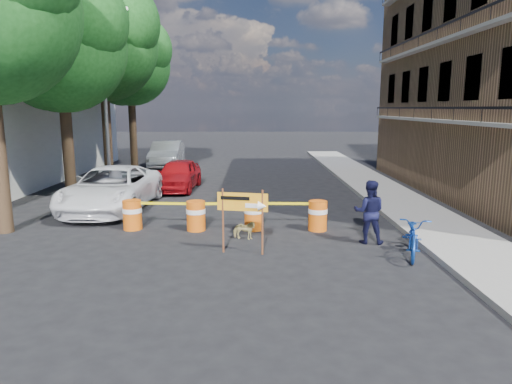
{
  "coord_description": "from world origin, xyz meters",
  "views": [
    {
      "loc": [
        0.58,
        -11.19,
        3.65
      ],
      "look_at": [
        0.65,
        1.52,
        1.3
      ],
      "focal_mm": 32.0,
      "sensor_mm": 36.0,
      "label": 1
    }
  ],
  "objects_px": {
    "detour_sign": "(248,207)",
    "sedan_red": "(178,175)",
    "barrel_far_left": "(132,214)",
    "barrel_mid_right": "(254,215)",
    "bicycle": "(415,216)",
    "dog": "(244,230)",
    "barrel_far_right": "(318,215)",
    "pedestrian": "(369,212)",
    "sedan_silver": "(167,154)",
    "barrel_mid_left": "(196,215)",
    "suv_white": "(112,189)"
  },
  "relations": [
    {
      "from": "dog",
      "to": "sedan_red",
      "type": "height_order",
      "value": "sedan_red"
    },
    {
      "from": "suv_white",
      "to": "barrel_far_right",
      "type": "bearing_deg",
      "value": -20.0
    },
    {
      "from": "barrel_mid_right",
      "to": "detour_sign",
      "type": "xyz_separation_m",
      "value": [
        -0.13,
        -2.32,
        0.74
      ]
    },
    {
      "from": "dog",
      "to": "suv_white",
      "type": "bearing_deg",
      "value": 63.35
    },
    {
      "from": "pedestrian",
      "to": "detour_sign",
      "type": "bearing_deg",
      "value": 29.24
    },
    {
      "from": "detour_sign",
      "to": "suv_white",
      "type": "distance_m",
      "value": 7.18
    },
    {
      "from": "barrel_far_left",
      "to": "bicycle",
      "type": "height_order",
      "value": "bicycle"
    },
    {
      "from": "barrel_mid_left",
      "to": "pedestrian",
      "type": "xyz_separation_m",
      "value": [
        4.88,
        -1.32,
        0.4
      ]
    },
    {
      "from": "barrel_mid_left",
      "to": "sedan_red",
      "type": "relative_size",
      "value": 0.22
    },
    {
      "from": "sedan_red",
      "to": "pedestrian",
      "type": "bearing_deg",
      "value": -48.7
    },
    {
      "from": "barrel_mid_right",
      "to": "sedan_silver",
      "type": "distance_m",
      "value": 15.85
    },
    {
      "from": "barrel_far_left",
      "to": "barrel_far_right",
      "type": "height_order",
      "value": "same"
    },
    {
      "from": "detour_sign",
      "to": "dog",
      "type": "bearing_deg",
      "value": 107.2
    },
    {
      "from": "sedan_red",
      "to": "barrel_far_left",
      "type": "bearing_deg",
      "value": -89.44
    },
    {
      "from": "barrel_far_left",
      "to": "sedan_red",
      "type": "xyz_separation_m",
      "value": [
        0.3,
        6.84,
        0.22
      ]
    },
    {
      "from": "barrel_mid_left",
      "to": "detour_sign",
      "type": "distance_m",
      "value": 2.88
    },
    {
      "from": "dog",
      "to": "suv_white",
      "type": "relative_size",
      "value": 0.12
    },
    {
      "from": "pedestrian",
      "to": "sedan_silver",
      "type": "height_order",
      "value": "pedestrian"
    },
    {
      "from": "barrel_mid_right",
      "to": "dog",
      "type": "height_order",
      "value": "barrel_mid_right"
    },
    {
      "from": "barrel_mid_left",
      "to": "sedan_silver",
      "type": "bearing_deg",
      "value": 103.7
    },
    {
      "from": "barrel_far_left",
      "to": "pedestrian",
      "type": "bearing_deg",
      "value": -11.98
    },
    {
      "from": "barrel_far_left",
      "to": "sedan_red",
      "type": "relative_size",
      "value": 0.22
    },
    {
      "from": "barrel_far_left",
      "to": "barrel_mid_right",
      "type": "relative_size",
      "value": 1.0
    },
    {
      "from": "barrel_far_right",
      "to": "suv_white",
      "type": "relative_size",
      "value": 0.16
    },
    {
      "from": "dog",
      "to": "sedan_red",
      "type": "distance_m",
      "value": 8.55
    },
    {
      "from": "barrel_mid_right",
      "to": "pedestrian",
      "type": "xyz_separation_m",
      "value": [
        3.14,
        -1.38,
        0.4
      ]
    },
    {
      "from": "barrel_far_left",
      "to": "barrel_far_right",
      "type": "relative_size",
      "value": 1.0
    },
    {
      "from": "sedan_silver",
      "to": "suv_white",
      "type": "bearing_deg",
      "value": -91.34
    },
    {
      "from": "bicycle",
      "to": "sedan_red",
      "type": "bearing_deg",
      "value": 145.28
    },
    {
      "from": "pedestrian",
      "to": "bicycle",
      "type": "height_order",
      "value": "bicycle"
    },
    {
      "from": "barrel_mid_right",
      "to": "suv_white",
      "type": "relative_size",
      "value": 0.16
    },
    {
      "from": "barrel_mid_right",
      "to": "bicycle",
      "type": "height_order",
      "value": "bicycle"
    },
    {
      "from": "dog",
      "to": "sedan_red",
      "type": "xyz_separation_m",
      "value": [
        -3.12,
        7.95,
        0.42
      ]
    },
    {
      "from": "sedan_red",
      "to": "dog",
      "type": "bearing_deg",
      "value": -65.5
    },
    {
      "from": "sedan_silver",
      "to": "bicycle",
      "type": "bearing_deg",
      "value": -64.32
    },
    {
      "from": "barrel_mid_right",
      "to": "sedan_red",
      "type": "height_order",
      "value": "sedan_red"
    },
    {
      "from": "detour_sign",
      "to": "sedan_red",
      "type": "xyz_separation_m",
      "value": [
        -3.25,
        9.24,
        -0.52
      ]
    },
    {
      "from": "barrel_mid_left",
      "to": "sedan_red",
      "type": "distance_m",
      "value": 7.16
    },
    {
      "from": "suv_white",
      "to": "sedan_silver",
      "type": "distance_m",
      "value": 12.09
    },
    {
      "from": "bicycle",
      "to": "suv_white",
      "type": "height_order",
      "value": "bicycle"
    },
    {
      "from": "detour_sign",
      "to": "sedan_red",
      "type": "distance_m",
      "value": 9.81
    },
    {
      "from": "barrel_mid_left",
      "to": "barrel_far_right",
      "type": "relative_size",
      "value": 1.0
    },
    {
      "from": "barrel_far_left",
      "to": "detour_sign",
      "type": "distance_m",
      "value": 4.35
    },
    {
      "from": "detour_sign",
      "to": "dog",
      "type": "distance_m",
      "value": 1.6
    },
    {
      "from": "sedan_red",
      "to": "barrel_far_right",
      "type": "bearing_deg",
      "value": -49.58
    },
    {
      "from": "barrel_far_left",
      "to": "dog",
      "type": "height_order",
      "value": "barrel_far_left"
    },
    {
      "from": "pedestrian",
      "to": "sedan_silver",
      "type": "bearing_deg",
      "value": -49.25
    },
    {
      "from": "barrel_far_right",
      "to": "dog",
      "type": "xyz_separation_m",
      "value": [
        -2.2,
        -0.97,
        -0.2
      ]
    },
    {
      "from": "barrel_far_left",
      "to": "pedestrian",
      "type": "distance_m",
      "value": 6.99
    },
    {
      "from": "bicycle",
      "to": "sedan_silver",
      "type": "distance_m",
      "value": 19.78
    }
  ]
}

